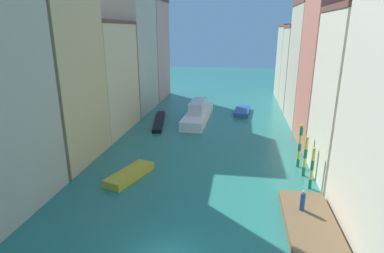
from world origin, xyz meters
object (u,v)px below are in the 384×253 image
(waterfront_dock, at_px, (309,222))
(vaporetto_white, at_px, (198,113))
(person_on_dock, at_px, (303,201))
(mooring_pole_1, at_px, (305,156))
(mooring_pole_2, at_px, (300,145))
(motorboat_0, at_px, (242,111))
(mooring_pole_0, at_px, (312,168))
(gondola_black, at_px, (159,121))
(motorboat_1, at_px, (130,174))

(waterfront_dock, distance_m, vaporetto_white, 28.14)
(person_on_dock, distance_m, mooring_pole_1, 7.49)
(mooring_pole_2, relative_size, motorboat_0, 0.72)
(mooring_pole_0, xyz_separation_m, gondola_black, (-18.10, 17.49, -1.68))
(mooring_pole_0, height_order, mooring_pole_2, mooring_pole_2)
(motorboat_0, bearing_deg, waterfront_dock, -81.31)
(waterfront_dock, relative_size, person_on_dock, 4.92)
(gondola_black, xyz_separation_m, motorboat_0, (12.21, 7.62, 0.08))
(person_on_dock, distance_m, motorboat_1, 15.34)
(waterfront_dock, bearing_deg, motorboat_0, 98.69)
(gondola_black, distance_m, motorboat_1, 18.05)
(waterfront_dock, height_order, motorboat_1, waterfront_dock)
(mooring_pole_2, bearing_deg, waterfront_dock, -94.89)
(waterfront_dock, relative_size, motorboat_0, 1.23)
(mooring_pole_1, xyz_separation_m, vaporetto_white, (-12.49, 17.37, -0.94))
(waterfront_dock, relative_size, mooring_pole_0, 2.02)
(waterfront_dock, height_order, mooring_pole_0, mooring_pole_0)
(waterfront_dock, distance_m, mooring_pole_1, 8.55)
(mooring_pole_0, relative_size, gondola_black, 0.38)
(gondola_black, relative_size, motorboat_0, 1.61)
(person_on_dock, bearing_deg, mooring_pole_1, 78.72)
(waterfront_dock, relative_size, mooring_pole_2, 1.71)
(mooring_pole_1, bearing_deg, mooring_pole_2, 94.74)
(person_on_dock, bearing_deg, waterfront_dock, -68.13)
(waterfront_dock, xyz_separation_m, vaporetto_white, (-11.43, 25.70, 0.71))
(vaporetto_white, distance_m, motorboat_0, 8.54)
(mooring_pole_0, xyz_separation_m, mooring_pole_2, (-0.28, 4.56, 0.34))
(vaporetto_white, xyz_separation_m, gondola_black, (-5.50, -2.37, -0.80))
(mooring_pole_1, distance_m, motorboat_0, 23.41)
(motorboat_1, bearing_deg, mooring_pole_2, 17.48)
(person_on_dock, xyz_separation_m, mooring_pole_0, (1.57, 4.84, 0.50))
(person_on_dock, xyz_separation_m, gondola_black, (-16.54, 22.33, -1.18))
(person_on_dock, bearing_deg, motorboat_0, 98.22)
(gondola_black, bearing_deg, motorboat_0, 31.96)
(mooring_pole_2, bearing_deg, motorboat_1, -162.52)
(mooring_pole_1, bearing_deg, motorboat_0, 104.36)
(mooring_pole_2, xyz_separation_m, vaporetto_white, (-12.32, 15.30, -1.22))
(mooring_pole_0, bearing_deg, gondola_black, 135.99)
(person_on_dock, height_order, gondola_black, person_on_dock)
(mooring_pole_1, xyz_separation_m, motorboat_1, (-16.12, -2.95, -1.65))
(mooring_pole_0, distance_m, gondola_black, 25.23)
(mooring_pole_1, bearing_deg, motorboat_1, -169.63)
(motorboat_0, bearing_deg, gondola_black, -148.04)
(vaporetto_white, bearing_deg, motorboat_1, -100.12)
(mooring_pole_1, height_order, motorboat_0, mooring_pole_1)
(mooring_pole_1, relative_size, motorboat_1, 0.69)
(vaporetto_white, distance_m, gondola_black, 6.05)
(person_on_dock, height_order, motorboat_0, person_on_dock)
(mooring_pole_0, height_order, gondola_black, mooring_pole_0)
(person_on_dock, relative_size, mooring_pole_0, 0.41)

